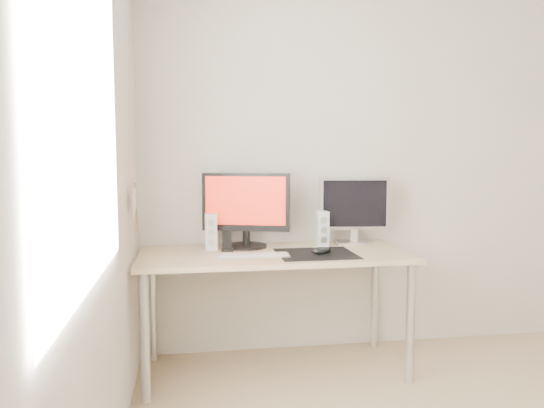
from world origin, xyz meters
TOP-DOWN VIEW (x-y plane):
  - wall_back at (0.00, 1.75)m, footprint 3.50×0.00m
  - wall_left at (-1.75, 0.00)m, footprint 0.00×3.50m
  - window_pane at (-1.74, 0.00)m, footprint 0.00×1.30m
  - mousepad at (-0.70, 1.29)m, footprint 0.45×0.40m
  - mouse at (-0.68, 1.26)m, footprint 0.12×0.07m
  - desk at (-0.93, 1.38)m, footprint 1.60×0.70m
  - main_monitor at (-1.08, 1.57)m, footprint 0.54×0.33m
  - second_monitor at (-0.37, 1.59)m, footprint 0.45×0.19m
  - speaker_left at (-1.30, 1.52)m, footprint 0.07×0.09m
  - speaker_right at (-0.60, 1.52)m, footprint 0.07×0.09m
  - keyboard at (-1.08, 1.26)m, footprint 0.43×0.14m
  - phone_dock at (-1.21, 1.46)m, footprint 0.07×0.06m
  - pennant at (-1.72, 1.24)m, footprint 0.01×0.23m

SIDE VIEW (x-z plane):
  - desk at x=-0.93m, z-range 0.29..1.02m
  - mousepad at x=-0.70m, z-range 0.73..0.73m
  - keyboard at x=-1.08m, z-range 0.73..0.75m
  - mouse at x=-0.68m, z-range 0.73..0.78m
  - phone_dock at x=-1.21m, z-range 0.71..0.83m
  - speaker_left at x=-1.30m, z-range 0.73..0.95m
  - speaker_right at x=-0.60m, z-range 0.73..0.95m
  - second_monitor at x=-0.37m, z-range 0.75..1.19m
  - main_monitor at x=-1.08m, z-range 0.75..1.22m
  - pennant at x=-1.72m, z-range 0.90..1.19m
  - wall_back at x=0.00m, z-range -0.50..3.00m
  - wall_left at x=-1.75m, z-range -0.50..3.00m
  - window_pane at x=-1.74m, z-range 0.85..2.15m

